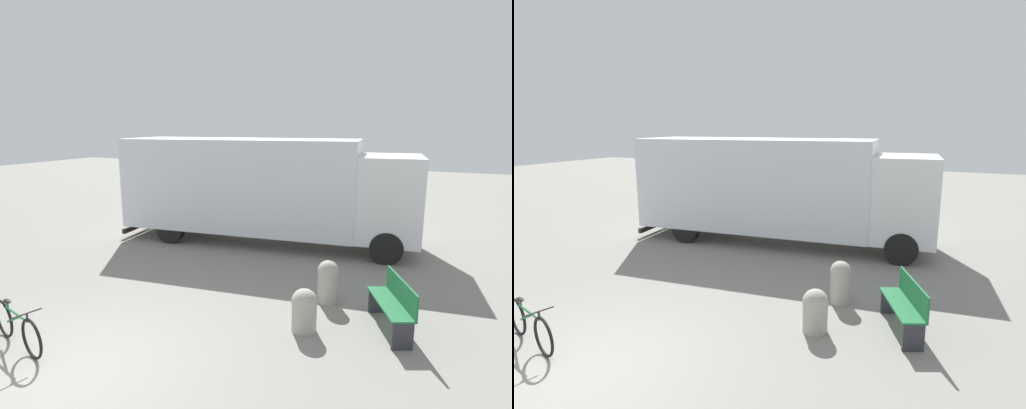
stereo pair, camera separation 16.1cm
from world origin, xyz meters
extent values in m
plane|color=gray|center=(0.00, 0.00, 0.00)|extent=(60.00, 60.00, 0.00)
cube|color=silver|center=(-0.69, 7.30, 1.76)|extent=(7.16, 2.94, 2.69)
cube|color=silver|center=(3.60, 7.72, 1.56)|extent=(1.85, 2.34, 2.28)
cube|color=black|center=(-4.21, 6.96, 0.23)|extent=(0.31, 2.17, 0.16)
cylinder|color=black|center=(3.51, 8.69, 0.42)|extent=(0.86, 0.36, 0.84)
cylinder|color=black|center=(3.70, 6.74, 0.42)|extent=(0.86, 0.36, 0.84)
cylinder|color=black|center=(-2.69, 8.09, 0.42)|extent=(0.86, 0.36, 0.84)
cylinder|color=black|center=(-2.50, 6.14, 0.42)|extent=(0.86, 0.36, 0.84)
cube|color=#1E6638|center=(4.09, 3.23, 0.48)|extent=(0.93, 1.45, 0.03)
cube|color=#1E6638|center=(4.26, 3.30, 0.69)|extent=(0.59, 1.30, 0.45)
cube|color=#2D2D33|center=(4.35, 2.63, 0.23)|extent=(0.33, 0.18, 0.47)
cube|color=#2D2D33|center=(3.83, 3.82, 0.23)|extent=(0.33, 0.18, 0.47)
torus|color=black|center=(-1.81, 0.41, 0.32)|extent=(0.64, 0.21, 0.65)
torus|color=black|center=(-0.80, 0.15, 0.32)|extent=(0.64, 0.21, 0.65)
cylinder|color=#26723F|center=(-1.30, 0.28, 0.58)|extent=(0.86, 0.26, 0.04)
cylinder|color=#26723F|center=(-1.38, 0.30, 0.46)|extent=(0.58, 0.18, 0.30)
cylinder|color=#26723F|center=(-1.58, 0.35, 0.63)|extent=(0.03, 0.03, 0.11)
ellipsoid|color=black|center=(-1.58, 0.35, 0.71)|extent=(0.24, 0.14, 0.05)
cylinder|color=black|center=(-0.88, 0.17, 0.65)|extent=(0.03, 0.03, 0.14)
cylinder|color=black|center=(-0.88, 0.17, 0.72)|extent=(0.14, 0.43, 0.02)
cylinder|color=#9E998C|center=(2.75, 2.60, 0.27)|extent=(0.43, 0.43, 0.54)
sphere|color=#9E998C|center=(2.75, 2.60, 0.54)|extent=(0.45, 0.45, 0.45)
cylinder|color=#9E998C|center=(2.86, 3.88, 0.33)|extent=(0.39, 0.39, 0.66)
sphere|color=#9E998C|center=(2.86, 3.88, 0.66)|extent=(0.41, 0.41, 0.41)
camera|label=1|loc=(4.51, -3.58, 3.50)|focal=28.00mm
camera|label=2|loc=(4.66, -3.52, 3.50)|focal=28.00mm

